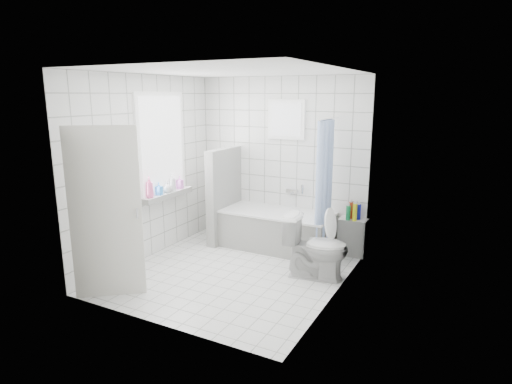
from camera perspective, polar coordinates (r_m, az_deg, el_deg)
The scene contains 19 objects.
ground at distance 5.83m, azimuth -3.10°, elevation -10.62°, with size 3.00×3.00×0.00m, color white.
ceiling at distance 5.36m, azimuth -3.45°, elevation 15.80°, with size 3.00×3.00×0.00m, color white.
wall_back at distance 6.76m, azimuth 3.29°, elevation 4.14°, with size 2.80×0.02×2.60m, color white.
wall_front at distance 4.26m, azimuth -13.68°, elevation -1.40°, with size 2.80×0.02×2.60m, color white.
wall_left at distance 6.27m, azimuth -14.32°, elevation 3.08°, with size 0.02×3.00×2.60m, color white.
wall_right at distance 4.89m, azimuth 10.95°, elevation 0.55°, with size 0.02×3.00×2.60m, color white.
window_left at distance 6.43m, azimuth -12.39°, elevation 6.11°, with size 0.01×0.90×1.40m, color white.
window_back at distance 6.61m, azimuth 4.00°, elevation 9.60°, with size 0.50×0.01×0.50m, color white.
window_sill at distance 6.52m, azimuth -11.77°, elevation -0.37°, with size 0.18×1.02×0.08m, color white.
door at distance 5.16m, azimuth -19.40°, elevation -2.75°, with size 0.04×0.80×2.00m, color silver.
bathtub at distance 6.61m, azimuth 2.79°, elevation -5.06°, with size 1.69×0.77×0.58m.
partition_wall at distance 6.86m, azimuth -4.26°, elevation -0.42°, with size 0.15×0.85×1.50m, color white.
tiled_ledge at distance 6.49m, azimuth 12.75°, elevation -5.86°, with size 0.40×0.24×0.55m, color white.
toilet at distance 5.58m, azimuth 8.02°, elevation -7.26°, with size 0.46×0.81×0.83m, color white.
curtain_rod at distance 5.99m, azimuth 9.79°, elevation 9.59°, with size 0.02×0.02×0.80m, color silver.
shower_curtain at distance 5.98m, azimuth 9.08°, elevation 0.90°, with size 0.14×0.48×1.78m, color #446ECA, non-canonical shape.
tub_faucet at distance 6.72m, azimuth 4.82°, elevation 0.16°, with size 0.18×0.06×0.06m, color silver.
sill_bottles at distance 6.42m, azimuth -12.22°, elevation 0.87°, with size 0.17×0.82×0.31m.
ledge_bottles at distance 6.35m, azimuth 12.81°, elevation -2.59°, with size 0.19×0.17×0.25m.
Camera 1 is at (2.76, -4.59, 2.32)m, focal length 30.00 mm.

